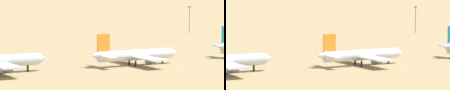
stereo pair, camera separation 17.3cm
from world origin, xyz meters
The scene contains 3 objects.
ground centered at (0.00, 0.00, 0.00)m, with size 4000.00×4000.00×0.00m, color tan.
parked_jet_orange_3 centered at (-1.87, -0.71, 3.77)m, with size 34.71×29.07×11.49m.
light_pole_west centered at (99.39, 106.52, 8.66)m, with size 1.80×0.50×14.93m.
Camera 1 is at (-123.57, -199.18, 29.84)m, focal length 108.51 mm.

